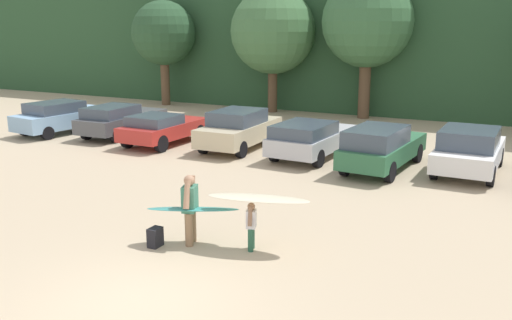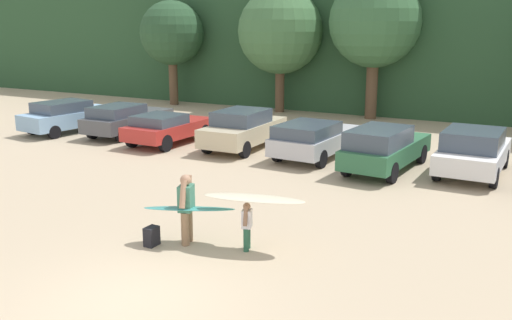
% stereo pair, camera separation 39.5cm
% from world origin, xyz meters
% --- Properties ---
extents(ground_plane, '(120.00, 120.00, 0.00)m').
position_xyz_m(ground_plane, '(0.00, 0.00, 0.00)').
color(ground_plane, tan).
extents(hillside_ridge, '(108.00, 12.00, 8.11)m').
position_xyz_m(hillside_ridge, '(0.00, 28.83, 4.05)').
color(hillside_ridge, '#284C2D').
rests_on(hillside_ridge, ground_plane).
extents(tree_center_right, '(3.95, 3.95, 6.42)m').
position_xyz_m(tree_center_right, '(-14.88, 21.48, 4.40)').
color(tree_center_right, brown).
rests_on(tree_center_right, ground_plane).
extents(tree_left, '(4.81, 4.81, 6.99)m').
position_xyz_m(tree_left, '(-7.62, 21.89, 4.56)').
color(tree_left, brown).
rests_on(tree_left, ground_plane).
extents(tree_center, '(4.79, 4.79, 7.50)m').
position_xyz_m(tree_center, '(-2.24, 22.06, 5.07)').
color(tree_center, brown).
rests_on(tree_center, ground_plane).
extents(parked_car_sky_blue, '(2.36, 4.74, 1.49)m').
position_xyz_m(parked_car_sky_blue, '(-13.64, 11.52, 0.78)').
color(parked_car_sky_blue, '#84ADD1').
rests_on(parked_car_sky_blue, ground_plane).
extents(parked_car_dark_gray, '(1.96, 4.67, 1.45)m').
position_xyz_m(parked_car_dark_gray, '(-10.73, 12.21, 0.77)').
color(parked_car_dark_gray, '#4C4F54').
rests_on(parked_car_dark_gray, ground_plane).
extents(parked_car_red, '(1.99, 4.10, 1.32)m').
position_xyz_m(parked_car_red, '(-7.88, 11.50, 0.72)').
color(parked_car_red, '#B72D28').
rests_on(parked_car_red, ground_plane).
extents(parked_car_champagne, '(1.96, 4.53, 1.61)m').
position_xyz_m(parked_car_champagne, '(-4.61, 12.29, 0.83)').
color(parked_car_champagne, beige).
rests_on(parked_car_champagne, ground_plane).
extents(parked_car_silver, '(2.19, 4.68, 1.42)m').
position_xyz_m(parked_car_silver, '(-1.40, 12.15, 0.77)').
color(parked_car_silver, silver).
rests_on(parked_car_silver, ground_plane).
extents(parked_car_forest_green, '(2.10, 4.88, 1.59)m').
position_xyz_m(parked_car_forest_green, '(1.48, 11.45, 0.84)').
color(parked_car_forest_green, '#2D6642').
rests_on(parked_car_forest_green, ground_plane).
extents(parked_car_white, '(2.01, 4.45, 1.58)m').
position_xyz_m(parked_car_white, '(4.25, 12.40, 0.82)').
color(parked_car_white, white).
rests_on(parked_car_white, ground_plane).
extents(person_adult, '(0.41, 0.73, 1.65)m').
position_xyz_m(person_adult, '(-0.71, 2.78, 0.93)').
color(person_adult, '#8C6B4C').
rests_on(person_adult, ground_plane).
extents(person_child, '(0.28, 0.53, 1.12)m').
position_xyz_m(person_child, '(0.71, 3.08, 0.63)').
color(person_child, '#26593F').
rests_on(person_child, ground_plane).
extents(surfboard_teal, '(2.18, 1.45, 0.17)m').
position_xyz_m(surfboard_teal, '(-0.65, 2.81, 0.84)').
color(surfboard_teal, teal).
extents(surfboard_cream, '(2.42, 1.18, 0.09)m').
position_xyz_m(surfboard_cream, '(0.83, 3.19, 1.21)').
color(surfboard_cream, beige).
extents(backpack_dropped, '(0.24, 0.34, 0.45)m').
position_xyz_m(backpack_dropped, '(-1.34, 2.26, 0.22)').
color(backpack_dropped, black).
rests_on(backpack_dropped, ground_plane).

